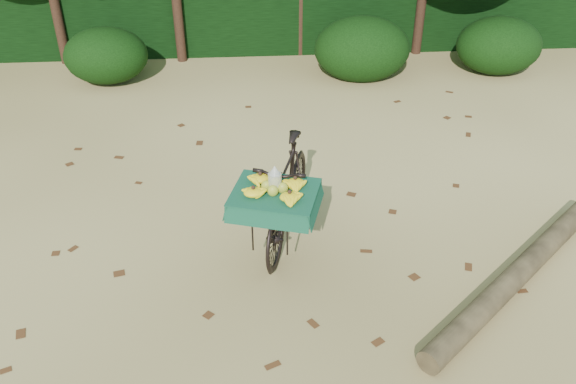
{
  "coord_description": "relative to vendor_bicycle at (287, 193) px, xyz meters",
  "views": [
    {
      "loc": [
        -0.58,
        -6.06,
        4.29
      ],
      "look_at": [
        -0.19,
        -0.76,
        0.82
      ],
      "focal_mm": 38.0,
      "sensor_mm": 36.0,
      "label": 1
    }
  ],
  "objects": [
    {
      "name": "fallen_log",
      "position": [
        2.34,
        -0.99,
        -0.48
      ],
      "size": [
        2.68,
        2.4,
        0.24
      ],
      "primitive_type": "cylinder",
      "rotation": [
        1.57,
        0.0,
        -0.85
      ],
      "color": "brown",
      "rests_on": "ground"
    },
    {
      "name": "vendor_bicycle",
      "position": [
        0.0,
        0.0,
        0.0
      ],
      "size": [
        1.21,
        2.04,
        1.18
      ],
      "rotation": [
        0.0,
        0.0,
        -0.29
      ],
      "color": "black",
      "rests_on": "ground"
    },
    {
      "name": "ground",
      "position": [
        0.18,
        0.43,
        -0.6
      ],
      "size": [
        80.0,
        80.0,
        0.0
      ],
      "primitive_type": "plane",
      "color": "#D1B86F",
      "rests_on": "ground"
    },
    {
      "name": "leaf_litter",
      "position": [
        0.18,
        1.08,
        -0.59
      ],
      "size": [
        7.0,
        7.3,
        0.01
      ],
      "primitive_type": null,
      "color": "#4B2A14",
      "rests_on": "ground"
    },
    {
      "name": "bush_clumps",
      "position": [
        0.68,
        4.73,
        -0.15
      ],
      "size": [
        8.8,
        1.7,
        0.9
      ],
      "primitive_type": null,
      "color": "black",
      "rests_on": "ground"
    }
  ]
}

